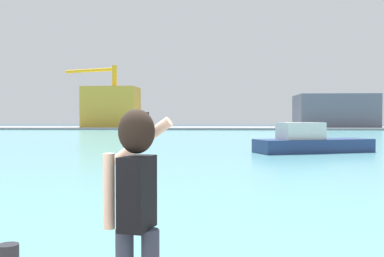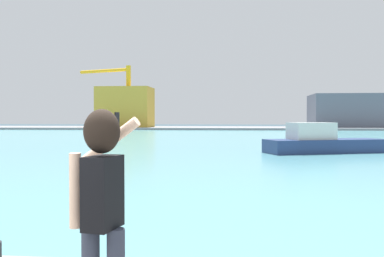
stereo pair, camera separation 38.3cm
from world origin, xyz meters
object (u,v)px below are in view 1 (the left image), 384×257
Objects in this scene: person_photographer at (136,197)px; warehouse_right at (334,111)px; warehouse_left at (111,107)px; port_crane at (106,88)px; boat_moored at (310,142)px.

warehouse_right reaches higher than person_photographer.
warehouse_left reaches higher than person_photographer.
warehouse_right is at bearing 5.39° from port_crane.
port_crane reaches higher than person_photographer.
boat_moored is 0.53× the size of warehouse_right.
boat_moored is 69.49m from warehouse_left.
port_crane is at bearing -174.61° from warehouse_right.
person_photographer is 0.21× the size of boat_moored.
warehouse_right is at bearing -3.55° from person_photographer.
person_photographer is 28.00m from boat_moored.
warehouse_left is (-29.47, 62.81, 3.98)m from boat_moored.
warehouse_left is at bearing 25.67° from person_photographer.
person_photographer is at bearing -123.79° from boat_moored.
port_crane reaches higher than boat_moored.
port_crane is (-0.76, -1.26, 4.07)m from warehouse_left.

